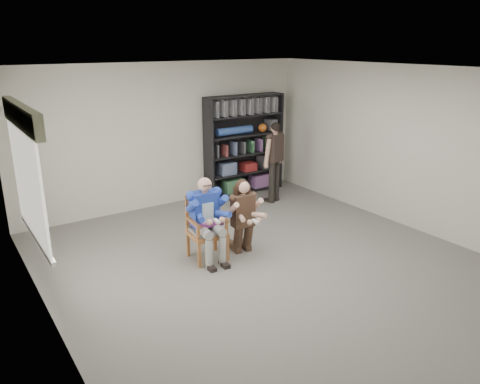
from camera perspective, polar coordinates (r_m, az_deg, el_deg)
room_shell at (r=6.41m, az=4.47°, el=1.91°), size 6.00×7.00×2.80m
floor at (r=6.92m, az=4.19°, el=-9.30°), size 6.00×7.00×0.01m
window_left at (r=6.09m, az=-24.35°, el=1.74°), size 0.16×2.00×1.75m
armchair at (r=7.02m, az=-4.03°, el=-4.46°), size 0.63×0.61×0.99m
seated_man at (r=6.96m, az=-4.06°, el=-3.33°), size 0.63×0.82×1.28m
kneeling_woman at (r=7.17m, az=0.45°, el=-3.10°), size 0.57×0.84×1.18m
bookshelf at (r=10.04m, az=0.52°, el=5.78°), size 1.80×0.38×2.10m
standing_man at (r=9.47m, az=4.23°, el=3.57°), size 0.57×0.42×1.64m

